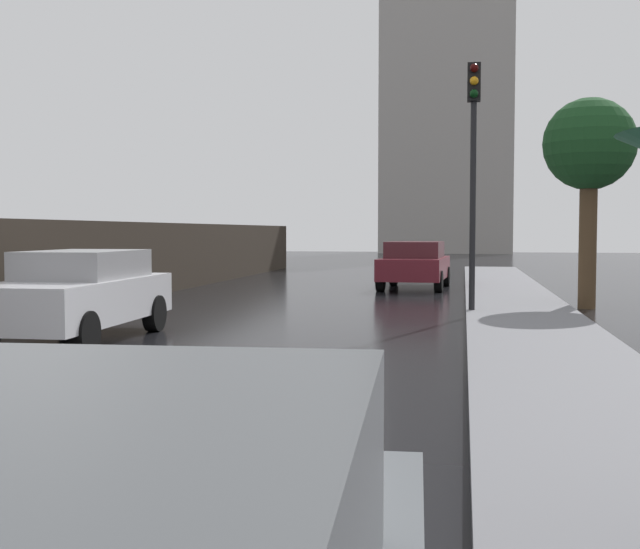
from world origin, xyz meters
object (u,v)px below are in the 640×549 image
car_maroon_near_kerb (415,264)px  car_white_mid_road (78,293)px  street_tree_near (589,149)px  traffic_light (473,142)px

car_maroon_near_kerb → car_white_mid_road: size_ratio=0.98×
street_tree_near → traffic_light: bearing=-139.4°
car_maroon_near_kerb → car_white_mid_road: 13.17m
street_tree_near → car_white_mid_road: bearing=-141.9°
car_white_mid_road → street_tree_near: size_ratio=0.88×
traffic_light → car_white_mid_road: bearing=-143.0°
traffic_light → car_maroon_near_kerb: bearing=101.8°
car_white_mid_road → street_tree_near: bearing=-143.1°
traffic_light → street_tree_near: traffic_light is taller
car_maroon_near_kerb → car_white_mid_road: bearing=-106.9°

